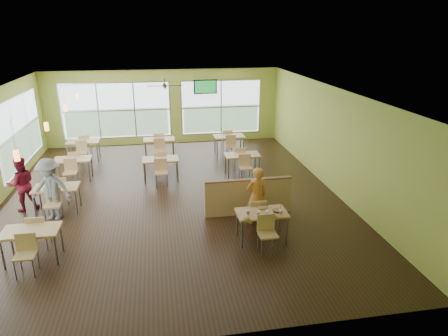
{
  "coord_description": "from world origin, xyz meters",
  "views": [
    {
      "loc": [
        -0.35,
        -11.31,
        4.95
      ],
      "look_at": [
        1.4,
        -1.14,
        1.24
      ],
      "focal_mm": 32.0,
      "sensor_mm": 36.0,
      "label": 1
    }
  ],
  "objects_px": {
    "man_plaid": "(256,196)",
    "half_wall_divider": "(248,196)",
    "main_table": "(262,217)",
    "food_basket": "(277,211)"
  },
  "relations": [
    {
      "from": "man_plaid",
      "to": "half_wall_divider",
      "type": "bearing_deg",
      "value": -92.3
    },
    {
      "from": "man_plaid",
      "to": "main_table",
      "type": "bearing_deg",
      "value": 72.4
    },
    {
      "from": "main_table",
      "to": "man_plaid",
      "type": "distance_m",
      "value": 0.92
    },
    {
      "from": "man_plaid",
      "to": "food_basket",
      "type": "height_order",
      "value": "man_plaid"
    },
    {
      "from": "food_basket",
      "to": "half_wall_divider",
      "type": "bearing_deg",
      "value": 103.57
    },
    {
      "from": "main_table",
      "to": "food_basket",
      "type": "distance_m",
      "value": 0.39
    },
    {
      "from": "main_table",
      "to": "half_wall_divider",
      "type": "bearing_deg",
      "value": 90.0
    },
    {
      "from": "man_plaid",
      "to": "food_basket",
      "type": "bearing_deg",
      "value": 94.12
    },
    {
      "from": "main_table",
      "to": "food_basket",
      "type": "xyz_separation_m",
      "value": [
        0.36,
        -0.04,
        0.15
      ]
    },
    {
      "from": "half_wall_divider",
      "to": "man_plaid",
      "type": "bearing_deg",
      "value": -80.52
    }
  ]
}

